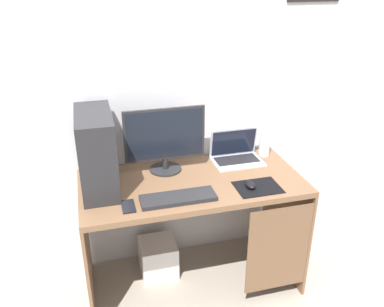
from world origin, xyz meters
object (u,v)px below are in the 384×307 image
keyboard (178,198)px  subwoofer (158,257)px  pc_tower (97,152)px  speaker (265,143)px  mouse_left (250,185)px  monitor (165,139)px  cell_phone (128,206)px  laptop (236,155)px

keyboard → subwoofer: keyboard is taller
pc_tower → speaker: size_ratio=2.48×
speaker → mouse_left: (-0.27, -0.39, -0.07)m
keyboard → monitor: bearing=89.1°
pc_tower → keyboard: pc_tower is taller
speaker → mouse_left: bearing=-123.9°
monitor → subwoofer: monitor is taller
monitor → cell_phone: bearing=-127.4°
laptop → mouse_left: 0.37m
pc_tower → subwoofer: pc_tower is taller
mouse_left → cell_phone: mouse_left is taller
laptop → subwoofer: bearing=-174.6°
cell_phone → keyboard: bearing=0.9°
pc_tower → monitor: 0.43m
mouse_left → subwoofer: bearing=148.3°
keyboard → cell_phone: size_ratio=3.23×
mouse_left → subwoofer: mouse_left is taller
speaker → mouse_left: size_ratio=1.92×
mouse_left → laptop: bearing=82.1°
pc_tower → mouse_left: 0.90m
pc_tower → keyboard: 0.53m
pc_tower → laptop: 0.92m
mouse_left → keyboard: bearing=-177.4°
monitor → subwoofer: size_ratio=2.06×
mouse_left → cell_phone: bearing=-178.1°
speaker → mouse_left: speaker is taller
speaker → laptop: bearing=-172.6°
monitor → keyboard: (-0.01, -0.37, -0.20)m
subwoofer → pc_tower: bearing=-167.6°
laptop → speaker: 0.22m
pc_tower → keyboard: bearing=-32.6°
pc_tower → speaker: 1.13m
monitor → pc_tower: bearing=-165.7°
pc_tower → subwoofer: size_ratio=1.88×
cell_phone → subwoofer: cell_phone is taller
pc_tower → keyboard: (0.41, -0.26, -0.22)m
laptop → monitor: bearing=-177.6°
laptop → cell_phone: laptop is taller
speaker → cell_phone: 1.07m
cell_phone → subwoofer: (0.20, 0.34, -0.65)m
laptop → pc_tower: bearing=-172.0°
monitor → mouse_left: monitor is taller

